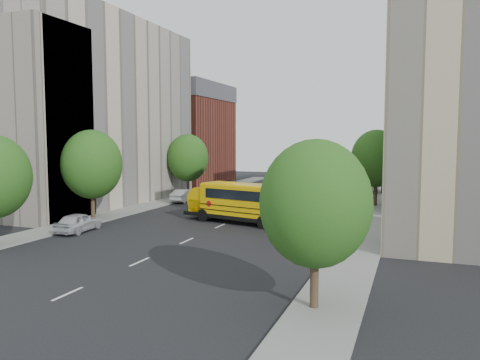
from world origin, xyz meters
The scene contains 23 objects.
ground centered at (0.00, 0.00, 0.00)m, with size 120.00×120.00×0.00m, color black.
sidewalk_left centered at (-11.50, 5.00, 0.06)m, with size 3.00×80.00×0.12m, color slate.
sidewalk_right centered at (11.50, 5.00, 0.06)m, with size 3.00×80.00×0.12m, color slate.
lane_markings centered at (0.00, 10.00, 0.01)m, with size 0.15×64.00×0.01m, color silver.
building_left_cream centered at (-18.00, 6.00, 10.00)m, with size 10.00×26.00×20.00m, color #BAAB96.
building_left_redbrick centered at (-18.00, 28.00, 6.50)m, with size 10.00×15.00×13.00m, color maroon.
building_left_near centered at (-18.00, -4.50, 8.50)m, with size 10.00×7.00×17.00m, color tan.
building_right_near centered at (18.00, -4.50, 8.50)m, with size 10.00×7.00×17.00m, color tan.
building_right_far centered at (18.00, 20.00, 9.00)m, with size 10.00×22.00×18.00m, color tan.
building_right_sidewall centered at (18.00, 9.00, 9.00)m, with size 10.10×0.30×18.00m, color brown.
street_tree_1 centered at (-11.00, -4.00, 4.95)m, with size 5.12×5.12×7.90m.
street_tree_2 centered at (-11.00, 14.00, 4.83)m, with size 4.99×4.99×7.71m.
street_tree_3 centered at (11.00, -18.00, 4.45)m, with size 4.61×4.61×7.11m.
street_tree_4 centered at (11.00, 14.00, 5.08)m, with size 5.25×5.25×8.10m.
street_tree_5 centered at (11.00, 26.00, 4.70)m, with size 4.86×4.86×7.51m.
school_bus centered at (1.77, -0.21, 1.91)m, with size 12.42×5.57×3.42m.
safari_truck centered at (4.68, 3.00, 1.37)m, with size 6.09×2.34×2.59m.
parked_car_0 centered at (-9.22, -8.05, 0.75)m, with size 1.77×4.40×1.50m, color #BABAC1.
parked_car_1 centered at (-9.60, 10.27, 0.72)m, with size 1.52×4.35×1.43m, color white.
parked_car_2 centered at (-9.60, 24.57, 0.66)m, with size 2.17×4.71×1.31m, color black.
parked_car_3 centered at (8.80, -5.96, 0.65)m, with size 1.83×4.51×1.31m, color maroon.
parked_car_4 centered at (8.80, 15.39, 0.77)m, with size 1.83×4.54×1.55m, color #363359.
parked_car_5 centered at (9.57, 27.46, 0.72)m, with size 1.53×4.39×1.45m, color #A2A29D.
Camera 1 is at (14.73, -36.81, 7.09)m, focal length 35.00 mm.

